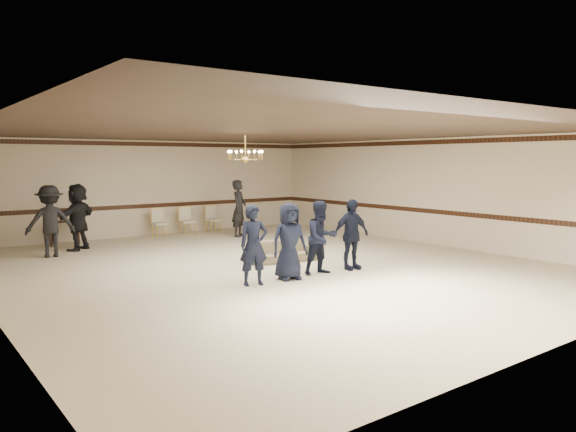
{
  "coord_description": "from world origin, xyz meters",
  "views": [
    {
      "loc": [
        -7.33,
        -10.56,
        2.53
      ],
      "look_at": [
        0.21,
        -0.5,
        1.25
      ],
      "focal_mm": 33.99,
      "sensor_mm": 36.0,
      "label": 1
    }
  ],
  "objects_px": {
    "boy_d": "(351,234)",
    "banquet_chair_mid": "(188,221)",
    "adult_left": "(50,221)",
    "boy_a": "(254,245)",
    "boy_b": "(289,241)",
    "adult_right": "(239,208)",
    "boy_c": "(321,238)",
    "chandelier": "(245,147)",
    "settee": "(282,251)",
    "banquet_chair_left": "(160,223)",
    "adult_mid": "(78,217)",
    "console_table": "(64,233)",
    "banquet_chair_right": "(213,219)"
  },
  "relations": [
    {
      "from": "boy_c",
      "to": "banquet_chair_right",
      "type": "distance_m",
      "value": 7.84
    },
    {
      "from": "adult_left",
      "to": "banquet_chair_mid",
      "type": "xyz_separation_m",
      "value": [
        4.82,
        1.74,
        -0.48
      ]
    },
    {
      "from": "settee",
      "to": "banquet_chair_right",
      "type": "distance_m",
      "value": 6.04
    },
    {
      "from": "boy_a",
      "to": "boy_b",
      "type": "bearing_deg",
      "value": 13.88
    },
    {
      "from": "boy_c",
      "to": "banquet_chair_left",
      "type": "xyz_separation_m",
      "value": [
        -0.46,
        7.68,
        -0.36
      ]
    },
    {
      "from": "boy_c",
      "to": "adult_left",
      "type": "relative_size",
      "value": 0.87
    },
    {
      "from": "boy_c",
      "to": "banquet_chair_left",
      "type": "relative_size",
      "value": 1.76
    },
    {
      "from": "chandelier",
      "to": "banquet_chair_mid",
      "type": "height_order",
      "value": "chandelier"
    },
    {
      "from": "settee",
      "to": "adult_left",
      "type": "xyz_separation_m",
      "value": [
        -4.5,
        4.16,
        0.68
      ]
    },
    {
      "from": "boy_a",
      "to": "banquet_chair_mid",
      "type": "bearing_deg",
      "value": 86.96
    },
    {
      "from": "adult_mid",
      "to": "adult_right",
      "type": "xyz_separation_m",
      "value": [
        5.1,
        -0.4,
        0.0
      ]
    },
    {
      "from": "boy_a",
      "to": "banquet_chair_mid",
      "type": "relative_size",
      "value": 1.76
    },
    {
      "from": "boy_d",
      "to": "banquet_chair_mid",
      "type": "bearing_deg",
      "value": 99.52
    },
    {
      "from": "banquet_chair_left",
      "to": "boy_d",
      "type": "bearing_deg",
      "value": -77.07
    },
    {
      "from": "boy_b",
      "to": "banquet_chair_mid",
      "type": "relative_size",
      "value": 1.76
    },
    {
      "from": "adult_mid",
      "to": "boy_a",
      "type": "bearing_deg",
      "value": 63.99
    },
    {
      "from": "boy_c",
      "to": "banquet_chair_mid",
      "type": "relative_size",
      "value": 1.76
    },
    {
      "from": "boy_b",
      "to": "adult_mid",
      "type": "relative_size",
      "value": 0.87
    },
    {
      "from": "banquet_chair_mid",
      "to": "console_table",
      "type": "distance_m",
      "value": 4.01
    },
    {
      "from": "boy_b",
      "to": "boy_a",
      "type": "bearing_deg",
      "value": -170.18
    },
    {
      "from": "adult_right",
      "to": "console_table",
      "type": "distance_m",
      "value": 5.46
    },
    {
      "from": "boy_d",
      "to": "banquet_chair_left",
      "type": "xyz_separation_m",
      "value": [
        -1.36,
        7.68,
        -0.36
      ]
    },
    {
      "from": "boy_a",
      "to": "settee",
      "type": "bearing_deg",
      "value": 55.48
    },
    {
      "from": "settee",
      "to": "adult_left",
      "type": "distance_m",
      "value": 6.16
    },
    {
      "from": "settee",
      "to": "adult_mid",
      "type": "xyz_separation_m",
      "value": [
        -3.6,
        4.86,
        0.68
      ]
    },
    {
      "from": "boy_d",
      "to": "banquet_chair_mid",
      "type": "xyz_separation_m",
      "value": [
        -0.36,
        7.68,
        -0.36
      ]
    },
    {
      "from": "boy_d",
      "to": "banquet_chair_mid",
      "type": "distance_m",
      "value": 7.7
    },
    {
      "from": "boy_b",
      "to": "adult_right",
      "type": "bearing_deg",
      "value": 77.08
    },
    {
      "from": "banquet_chair_mid",
      "to": "console_table",
      "type": "bearing_deg",
      "value": -177.87
    },
    {
      "from": "settee",
      "to": "console_table",
      "type": "xyz_separation_m",
      "value": [
        -3.68,
        6.09,
        0.11
      ]
    },
    {
      "from": "adult_right",
      "to": "adult_left",
      "type": "bearing_deg",
      "value": 143.65
    },
    {
      "from": "boy_b",
      "to": "settee",
      "type": "xyz_separation_m",
      "value": [
        1.12,
        1.79,
        -0.56
      ]
    },
    {
      "from": "settee",
      "to": "banquet_chair_left",
      "type": "xyz_separation_m",
      "value": [
        -0.68,
        5.89,
        0.21
      ]
    },
    {
      "from": "boy_d",
      "to": "adult_left",
      "type": "xyz_separation_m",
      "value": [
        -5.18,
        5.95,
        0.12
      ]
    },
    {
      "from": "boy_b",
      "to": "banquet_chair_mid",
      "type": "distance_m",
      "value": 7.82
    },
    {
      "from": "adult_left",
      "to": "adult_mid",
      "type": "relative_size",
      "value": 1.0
    },
    {
      "from": "boy_c",
      "to": "boy_d",
      "type": "bearing_deg",
      "value": 4.09
    },
    {
      "from": "chandelier",
      "to": "banquet_chair_left",
      "type": "height_order",
      "value": "chandelier"
    },
    {
      "from": "boy_a",
      "to": "boy_d",
      "type": "height_order",
      "value": "same"
    },
    {
      "from": "adult_mid",
      "to": "console_table",
      "type": "relative_size",
      "value": 2.14
    },
    {
      "from": "boy_c",
      "to": "boy_b",
      "type": "bearing_deg",
      "value": -175.91
    },
    {
      "from": "chandelier",
      "to": "boy_a",
      "type": "relative_size",
      "value": 0.57
    },
    {
      "from": "boy_b",
      "to": "adult_mid",
      "type": "distance_m",
      "value": 7.09
    },
    {
      "from": "boy_d",
      "to": "banquet_chair_left",
      "type": "bearing_deg",
      "value": 106.88
    },
    {
      "from": "settee",
      "to": "boy_b",
      "type": "bearing_deg",
      "value": -113.82
    },
    {
      "from": "boy_a",
      "to": "adult_right",
      "type": "height_order",
      "value": "adult_right"
    },
    {
      "from": "adult_left",
      "to": "boy_b",
      "type": "bearing_deg",
      "value": 129.33
    },
    {
      "from": "chandelier",
      "to": "settee",
      "type": "xyz_separation_m",
      "value": [
        0.67,
        -0.62,
        -2.61
      ]
    },
    {
      "from": "chandelier",
      "to": "adult_mid",
      "type": "xyz_separation_m",
      "value": [
        -2.92,
        4.24,
        -1.93
      ]
    },
    {
      "from": "banquet_chair_right",
      "to": "console_table",
      "type": "bearing_deg",
      "value": 174.52
    }
  ]
}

